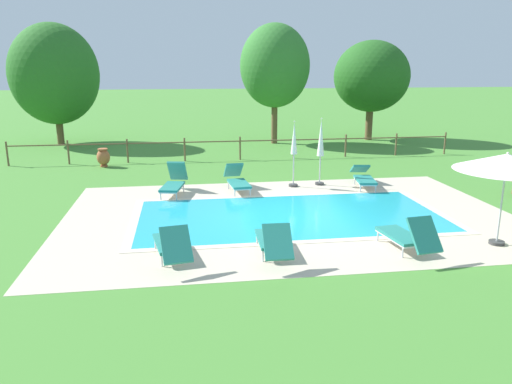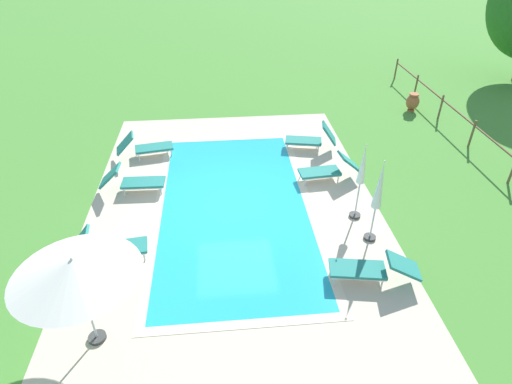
# 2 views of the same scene
# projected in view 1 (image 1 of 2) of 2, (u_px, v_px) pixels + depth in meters

# --- Properties ---
(ground_plane) EXTENTS (160.00, 160.00, 0.00)m
(ground_plane) POSITION_uv_depth(u_px,v_px,m) (290.00, 215.00, 14.08)
(ground_plane) COLOR #478433
(pool_deck_paving) EXTENTS (12.71, 8.43, 0.01)m
(pool_deck_paving) POSITION_uv_depth(u_px,v_px,m) (290.00, 215.00, 14.08)
(pool_deck_paving) COLOR beige
(pool_deck_paving) RESTS_ON ground
(swimming_pool_water) EXTENTS (8.46, 4.19, 0.01)m
(swimming_pool_water) POSITION_uv_depth(u_px,v_px,m) (290.00, 215.00, 14.08)
(swimming_pool_water) COLOR #23A8C1
(swimming_pool_water) RESTS_ON ground
(pool_coping_rim) EXTENTS (8.94, 4.67, 0.01)m
(pool_coping_rim) POSITION_uv_depth(u_px,v_px,m) (290.00, 215.00, 14.08)
(pool_coping_rim) COLOR beige
(pool_coping_rim) RESTS_ON ground
(sun_lounger_north_near_steps) EXTENTS (0.94, 2.14, 0.71)m
(sun_lounger_north_near_steps) POSITION_uv_depth(u_px,v_px,m) (363.00, 177.00, 17.37)
(sun_lounger_north_near_steps) COLOR #237A70
(sun_lounger_north_near_steps) RESTS_ON ground
(sun_lounger_north_mid) EXTENTS (0.83, 1.93, 0.98)m
(sun_lounger_north_mid) POSITION_uv_depth(u_px,v_px,m) (407.00, 236.00, 11.23)
(sun_lounger_north_mid) COLOR #237A70
(sun_lounger_north_mid) RESTS_ON ground
(sun_lounger_north_far) EXTENTS (0.77, 2.01, 0.88)m
(sun_lounger_north_far) POSITION_uv_depth(u_px,v_px,m) (237.00, 180.00, 16.78)
(sun_lounger_north_far) COLOR #237A70
(sun_lounger_north_far) RESTS_ON ground
(sun_lounger_north_end) EXTENTS (0.66, 1.96, 0.91)m
(sun_lounger_north_end) POSITION_uv_depth(u_px,v_px,m) (273.00, 240.00, 10.96)
(sun_lounger_north_end) COLOR #237A70
(sun_lounger_north_end) RESTS_ON ground
(sun_lounger_south_near_corner) EXTENTS (0.92, 2.00, 0.93)m
(sun_lounger_south_near_corner) POSITION_uv_depth(u_px,v_px,m) (171.00, 244.00, 10.73)
(sun_lounger_south_near_corner) COLOR #237A70
(sun_lounger_south_near_corner) RESTS_ON ground
(sun_lounger_south_far) EXTENTS (0.96, 1.89, 1.02)m
(sun_lounger_south_far) POSITION_uv_depth(u_px,v_px,m) (174.00, 182.00, 16.35)
(sun_lounger_south_far) COLOR #237A70
(sun_lounger_south_far) RESTS_ON ground
(patio_umbrella_open_foreground) EXTENTS (2.36, 2.36, 2.24)m
(patio_umbrella_open_foreground) POSITION_uv_depth(u_px,v_px,m) (507.00, 163.00, 11.32)
(patio_umbrella_open_foreground) COLOR #383838
(patio_umbrella_open_foreground) RESTS_ON ground
(patio_umbrella_closed_row_west) EXTENTS (0.32, 0.32, 2.39)m
(patio_umbrella_closed_row_west) POSITION_uv_depth(u_px,v_px,m) (321.00, 142.00, 17.35)
(patio_umbrella_closed_row_west) COLOR #383838
(patio_umbrella_closed_row_west) RESTS_ON ground
(patio_umbrella_closed_row_mid_west) EXTENTS (0.32, 0.32, 2.32)m
(patio_umbrella_closed_row_mid_west) POSITION_uv_depth(u_px,v_px,m) (294.00, 145.00, 17.10)
(patio_umbrella_closed_row_mid_west) COLOR #383838
(patio_umbrella_closed_row_mid_west) RESTS_ON ground
(terracotta_urn_near_fence) EXTENTS (0.55, 0.55, 0.78)m
(terracotta_urn_near_fence) POSITION_uv_depth(u_px,v_px,m) (103.00, 157.00, 20.76)
(terracotta_urn_near_fence) COLOR #A85B38
(terracotta_urn_near_fence) RESTS_ON ground
(perimeter_fence) EXTENTS (20.00, 0.08, 1.05)m
(perimeter_fence) POSITION_uv_depth(u_px,v_px,m) (240.00, 145.00, 22.30)
(perimeter_fence) COLOR brown
(perimeter_fence) RESTS_ON ground
(tree_far_west) EXTENTS (3.72, 3.72, 6.35)m
(tree_far_west) POSITION_uv_depth(u_px,v_px,m) (275.00, 66.00, 26.21)
(tree_far_west) COLOR brown
(tree_far_west) RESTS_ON ground
(tree_west_mid) EXTENTS (4.21, 4.21, 5.55)m
(tree_west_mid) POSITION_uv_depth(u_px,v_px,m) (372.00, 77.00, 27.63)
(tree_west_mid) COLOR brown
(tree_west_mid) RESTS_ON ground
(tree_centre) EXTENTS (4.60, 4.60, 6.35)m
(tree_centre) POSITION_uv_depth(u_px,v_px,m) (54.00, 74.00, 26.04)
(tree_centre) COLOR brown
(tree_centre) RESTS_ON ground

